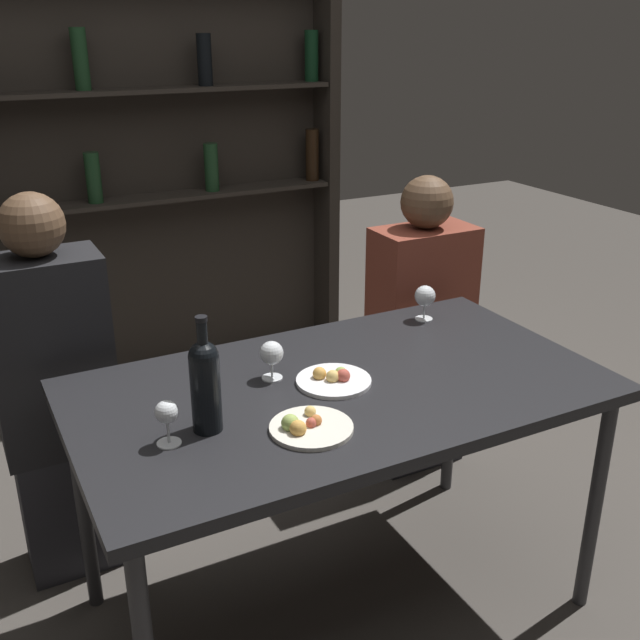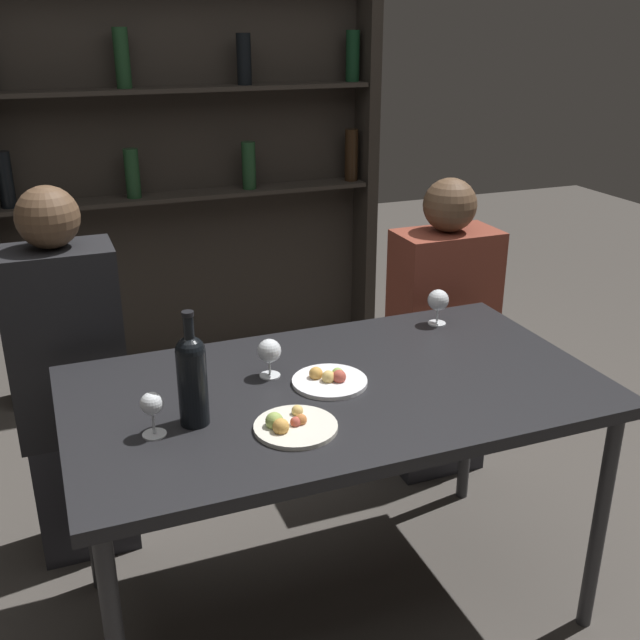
{
  "view_description": "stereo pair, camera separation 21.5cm",
  "coord_description": "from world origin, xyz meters",
  "px_view_note": "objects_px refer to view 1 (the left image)",
  "views": [
    {
      "loc": [
        -0.92,
        -1.64,
        1.73
      ],
      "look_at": [
        0.0,
        0.13,
        0.93
      ],
      "focal_mm": 42.0,
      "sensor_mm": 36.0,
      "label": 1
    },
    {
      "loc": [
        -0.73,
        -1.73,
        1.73
      ],
      "look_at": [
        0.0,
        0.13,
        0.93
      ],
      "focal_mm": 42.0,
      "sensor_mm": 36.0,
      "label": 2
    }
  ],
  "objects_px": {
    "food_plate_1": "(334,379)",
    "wine_glass_2": "(272,354)",
    "food_plate_0": "(308,426)",
    "seated_person_right": "(420,335)",
    "seated_person_left": "(58,402)",
    "wine_glass_0": "(425,297)",
    "wine_glass_1": "(167,414)",
    "wine_bottle": "(205,382)"
  },
  "relations": [
    {
      "from": "food_plate_1",
      "to": "wine_glass_2",
      "type": "bearing_deg",
      "value": 143.46
    },
    {
      "from": "food_plate_0",
      "to": "food_plate_1",
      "type": "height_order",
      "value": "food_plate_0"
    },
    {
      "from": "wine_glass_2",
      "to": "food_plate_1",
      "type": "distance_m",
      "value": 0.19
    },
    {
      "from": "seated_person_right",
      "to": "seated_person_left",
      "type": "bearing_deg",
      "value": -180.0
    },
    {
      "from": "wine_glass_0",
      "to": "wine_glass_1",
      "type": "bearing_deg",
      "value": -159.22
    },
    {
      "from": "food_plate_1",
      "to": "seated_person_right",
      "type": "xyz_separation_m",
      "value": [
        0.71,
        0.58,
        -0.22
      ]
    },
    {
      "from": "wine_glass_2",
      "to": "seated_person_right",
      "type": "bearing_deg",
      "value": 29.3
    },
    {
      "from": "wine_glass_0",
      "to": "seated_person_right",
      "type": "xyz_separation_m",
      "value": [
        0.21,
        0.3,
        -0.3
      ]
    },
    {
      "from": "wine_glass_2",
      "to": "wine_glass_1",
      "type": "bearing_deg",
      "value": -150.21
    },
    {
      "from": "seated_person_left",
      "to": "wine_glass_2",
      "type": "bearing_deg",
      "value": -41.87
    },
    {
      "from": "seated_person_left",
      "to": "seated_person_right",
      "type": "xyz_separation_m",
      "value": [
        1.39,
        0.0,
        -0.04
      ]
    },
    {
      "from": "wine_glass_0",
      "to": "seated_person_left",
      "type": "distance_m",
      "value": 1.24
    },
    {
      "from": "wine_bottle",
      "to": "wine_glass_0",
      "type": "distance_m",
      "value": 0.98
    },
    {
      "from": "wine_glass_2",
      "to": "seated_person_left",
      "type": "height_order",
      "value": "seated_person_left"
    },
    {
      "from": "wine_bottle",
      "to": "wine_glass_1",
      "type": "height_order",
      "value": "wine_bottle"
    },
    {
      "from": "wine_glass_0",
      "to": "wine_glass_1",
      "type": "xyz_separation_m",
      "value": [
        -1.01,
        -0.38,
        -0.0
      ]
    },
    {
      "from": "wine_glass_1",
      "to": "wine_glass_2",
      "type": "bearing_deg",
      "value": 29.79
    },
    {
      "from": "wine_glass_2",
      "to": "food_plate_1",
      "type": "bearing_deg",
      "value": -36.54
    },
    {
      "from": "wine_glass_0",
      "to": "seated_person_right",
      "type": "distance_m",
      "value": 0.47
    },
    {
      "from": "wine_glass_0",
      "to": "food_plate_1",
      "type": "height_order",
      "value": "wine_glass_0"
    },
    {
      "from": "wine_bottle",
      "to": "wine_glass_2",
      "type": "bearing_deg",
      "value": 35.79
    },
    {
      "from": "wine_glass_1",
      "to": "wine_bottle",
      "type": "bearing_deg",
      "value": 12.05
    },
    {
      "from": "seated_person_right",
      "to": "wine_bottle",
      "type": "bearing_deg",
      "value": -149.1
    },
    {
      "from": "food_plate_0",
      "to": "seated_person_left",
      "type": "height_order",
      "value": "seated_person_left"
    },
    {
      "from": "seated_person_right",
      "to": "food_plate_0",
      "type": "bearing_deg",
      "value": -138.64
    },
    {
      "from": "food_plate_1",
      "to": "seated_person_left",
      "type": "bearing_deg",
      "value": 139.19
    },
    {
      "from": "wine_glass_0",
      "to": "seated_person_left",
      "type": "height_order",
      "value": "seated_person_left"
    },
    {
      "from": "food_plate_1",
      "to": "seated_person_right",
      "type": "height_order",
      "value": "seated_person_right"
    },
    {
      "from": "wine_glass_1",
      "to": "food_plate_0",
      "type": "xyz_separation_m",
      "value": [
        0.33,
        -0.1,
        -0.07
      ]
    },
    {
      "from": "wine_bottle",
      "to": "wine_glass_0",
      "type": "height_order",
      "value": "wine_bottle"
    },
    {
      "from": "wine_glass_0",
      "to": "seated_person_right",
      "type": "bearing_deg",
      "value": 55.85
    },
    {
      "from": "food_plate_1",
      "to": "seated_person_right",
      "type": "distance_m",
      "value": 0.95
    },
    {
      "from": "seated_person_left",
      "to": "food_plate_0",
      "type": "bearing_deg",
      "value": -57.93
    },
    {
      "from": "seated_person_left",
      "to": "seated_person_right",
      "type": "distance_m",
      "value": 1.39
    },
    {
      "from": "seated_person_left",
      "to": "wine_glass_1",
      "type": "bearing_deg",
      "value": -76.37
    },
    {
      "from": "food_plate_0",
      "to": "seated_person_left",
      "type": "distance_m",
      "value": 0.95
    },
    {
      "from": "wine_bottle",
      "to": "wine_glass_1",
      "type": "distance_m",
      "value": 0.12
    },
    {
      "from": "food_plate_0",
      "to": "food_plate_1",
      "type": "relative_size",
      "value": 0.99
    },
    {
      "from": "food_plate_0",
      "to": "wine_bottle",
      "type": "bearing_deg",
      "value": 151.04
    },
    {
      "from": "wine_glass_2",
      "to": "food_plate_0",
      "type": "relative_size",
      "value": 0.54
    },
    {
      "from": "food_plate_0",
      "to": "wine_glass_2",
      "type": "bearing_deg",
      "value": 82.44
    },
    {
      "from": "seated_person_left",
      "to": "seated_person_right",
      "type": "bearing_deg",
      "value": 0.0
    }
  ]
}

